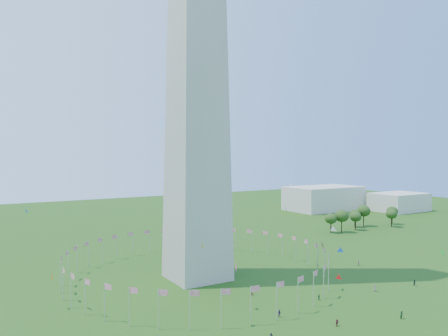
# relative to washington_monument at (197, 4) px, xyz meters

# --- Properties ---
(ground) EXTENTS (600.00, 600.00, 0.00)m
(ground) POSITION_rel_washington_monument_xyz_m (0.00, -50.00, -84.50)
(ground) COLOR #1C420F
(ground) RESTS_ON ground
(washington_monument) EXTENTS (16.80, 16.80, 169.00)m
(washington_monument) POSITION_rel_washington_monument_xyz_m (0.00, 0.00, 0.00)
(washington_monument) COLOR #B4AFA0
(washington_monument) RESTS_ON ground
(flag_ring) EXTENTS (80.24, 80.24, 9.00)m
(flag_ring) POSITION_rel_washington_monument_xyz_m (-0.00, 0.00, -80.00)
(flag_ring) COLOR silver
(flag_ring) RESTS_ON ground
(gov_building_east_a) EXTENTS (50.00, 30.00, 16.00)m
(gov_building_east_a) POSITION_rel_washington_monument_xyz_m (150.00, 100.00, -76.50)
(gov_building_east_a) COLOR beige
(gov_building_east_a) RESTS_ON ground
(gov_building_east_b) EXTENTS (35.00, 25.00, 12.00)m
(gov_building_east_b) POSITION_rel_washington_monument_xyz_m (190.00, 70.00, -78.50)
(gov_building_east_b) COLOR beige
(gov_building_east_b) RESTS_ON ground
(crowd) EXTENTS (97.13, 73.90, 1.93)m
(crowd) POSITION_rel_washington_monument_xyz_m (13.82, -46.43, -83.62)
(crowd) COLOR #1F2749
(crowd) RESTS_ON ground
(kites_aloft) EXTENTS (105.81, 82.06, 40.17)m
(kites_aloft) POSITION_rel_washington_monument_xyz_m (16.30, -28.19, -67.25)
(kites_aloft) COLOR blue
(kites_aloft) RESTS_ON ground
(tree_line_east) EXTENTS (53.22, 15.51, 11.02)m
(tree_line_east) POSITION_rel_washington_monument_xyz_m (113.84, 35.35, -79.53)
(tree_line_east) COLOR #30551C
(tree_line_east) RESTS_ON ground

